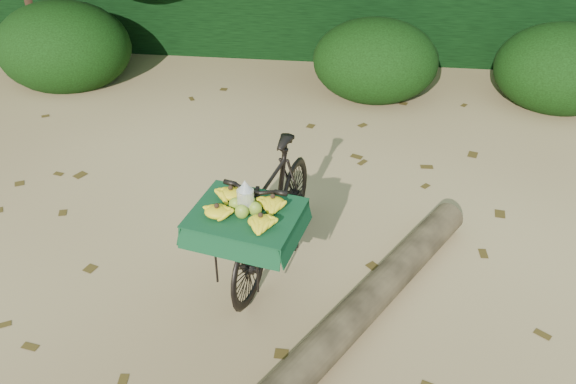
# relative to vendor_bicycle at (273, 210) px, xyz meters

# --- Properties ---
(ground) EXTENTS (80.00, 80.00, 0.00)m
(ground) POSITION_rel_vendor_bicycle_xyz_m (-0.58, -0.53, -0.59)
(ground) COLOR tan
(ground) RESTS_ON ground
(vendor_bicycle) EXTENTS (1.08, 1.99, 1.15)m
(vendor_bicycle) POSITION_rel_vendor_bicycle_xyz_m (0.00, 0.00, 0.00)
(vendor_bicycle) COLOR black
(vendor_bicycle) RESTS_ON ground
(fallen_log) EXTENTS (2.36, 3.59, 0.29)m
(fallen_log) POSITION_rel_vendor_bicycle_xyz_m (0.61, -1.02, -0.44)
(fallen_log) COLOR brown
(fallen_log) RESTS_ON ground
(bush_clumps) EXTENTS (8.80, 1.70, 0.90)m
(bush_clumps) POSITION_rel_vendor_bicycle_xyz_m (-0.08, 3.77, -0.14)
(bush_clumps) COLOR black
(bush_clumps) RESTS_ON ground
(leaf_litter) EXTENTS (7.00, 7.30, 0.01)m
(leaf_litter) POSITION_rel_vendor_bicycle_xyz_m (-0.58, 0.12, -0.58)
(leaf_litter) COLOR #453412
(leaf_litter) RESTS_ON ground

